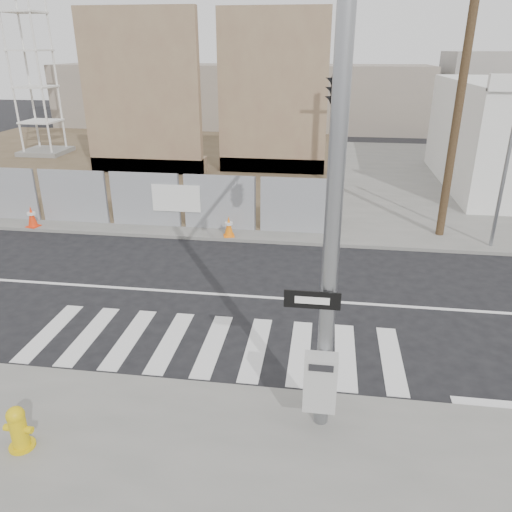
# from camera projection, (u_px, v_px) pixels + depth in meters

# --- Properties ---
(ground) EXTENTS (100.00, 100.00, 0.00)m
(ground) POSITION_uv_depth(u_px,v_px,m) (233.00, 295.00, 13.71)
(ground) COLOR black
(ground) RESTS_ON ground
(sidewalk_far) EXTENTS (50.00, 20.00, 0.12)m
(sidewalk_far) POSITION_uv_depth(u_px,v_px,m) (281.00, 174.00, 26.47)
(sidewalk_far) COLOR slate
(sidewalk_far) RESTS_ON ground
(signal_pole) EXTENTS (0.96, 5.87, 7.00)m
(signal_pole) POSITION_uv_depth(u_px,v_px,m) (335.00, 132.00, 9.67)
(signal_pole) COLOR gray
(signal_pole) RESTS_ON sidewalk_near
(far_signal_pole) EXTENTS (0.16, 0.20, 5.60)m
(far_signal_pole) POSITION_uv_depth(u_px,v_px,m) (510.00, 145.00, 15.52)
(far_signal_pole) COLOR gray
(far_signal_pole) RESTS_ON sidewalk_far
(chain_link_fence) EXTENTS (24.60, 0.04, 2.00)m
(chain_link_fence) POSITION_uv_depth(u_px,v_px,m) (0.00, 193.00, 19.14)
(chain_link_fence) COLOR gray
(chain_link_fence) RESTS_ON sidewalk_far
(concrete_wall_left) EXTENTS (6.00, 1.30, 8.00)m
(concrete_wall_left) POSITION_uv_depth(u_px,v_px,m) (143.00, 109.00, 25.25)
(concrete_wall_left) COLOR #7C5F4A
(concrete_wall_left) RESTS_ON sidewalk_far
(concrete_wall_right) EXTENTS (5.50, 1.30, 8.00)m
(concrete_wall_right) POSITION_uv_depth(u_px,v_px,m) (273.00, 109.00, 25.32)
(concrete_wall_right) COLOR #7C5F4A
(concrete_wall_right) RESTS_ON sidewalk_far
(utility_pole_right) EXTENTS (1.60, 0.28, 10.00)m
(utility_pole_right) POSITION_uv_depth(u_px,v_px,m) (462.00, 84.00, 15.87)
(utility_pole_right) COLOR #483721
(utility_pole_right) RESTS_ON sidewalk_far
(fire_hydrant) EXTENTS (0.50, 0.44, 0.81)m
(fire_hydrant) POSITION_uv_depth(u_px,v_px,m) (18.00, 428.00, 8.21)
(fire_hydrant) COLOR gold
(fire_hydrant) RESTS_ON sidewalk_near
(traffic_cone_c) EXTENTS (0.49, 0.49, 0.79)m
(traffic_cone_c) POSITION_uv_depth(u_px,v_px,m) (32.00, 217.00, 18.45)
(traffic_cone_c) COLOR #F4320C
(traffic_cone_c) RESTS_ON sidewalk_far
(traffic_cone_d) EXTENTS (0.46, 0.46, 0.73)m
(traffic_cone_d) POSITION_uv_depth(u_px,v_px,m) (229.00, 227.00, 17.53)
(traffic_cone_d) COLOR orange
(traffic_cone_d) RESTS_ON sidewalk_far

